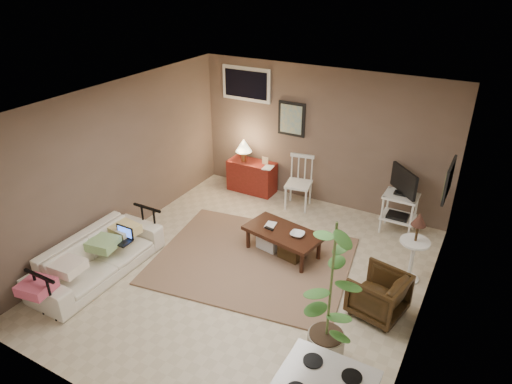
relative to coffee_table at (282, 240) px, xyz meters
The scene contains 19 objects.
floor 0.72m from the coffee_table, 107.54° to the right, with size 5.00×5.00×0.00m, color #C1B293.
art_back 2.32m from the coffee_table, 112.47° to the left, with size 0.50×0.03×0.60m, color black.
art_right 2.43m from the coffee_table, 11.22° to the left, with size 0.03×0.60×0.45m, color black.
window 3.00m from the coffee_table, 132.19° to the left, with size 0.96×0.03×0.60m, color silver.
rug 0.52m from the coffee_table, 128.73° to the right, with size 2.73×2.18×0.03m, color #84634C.
coffee_table is the anchor object (origin of this frame).
sofa 2.61m from the coffee_table, 140.41° to the right, with size 1.91×0.56×0.75m, color #F0E7CF.
sofa_pillows 2.72m from the coffee_table, 136.21° to the right, with size 0.37×1.82×0.13m, color #F7E2CC, non-canonical shape.
sofa_end_rails 2.52m from the coffee_table, 138.81° to the right, with size 0.51×1.91×0.64m, color black, non-canonical shape.
laptop 2.27m from the coffee_table, 143.88° to the right, with size 0.29×0.21×0.20m.
red_console 2.15m from the coffee_table, 131.94° to the left, with size 0.88×0.39×1.02m.
spindle_chair 1.53m from the coffee_table, 105.52° to the left, with size 0.49×0.49×0.92m.
tv_stand 2.00m from the coffee_table, 47.85° to the left, with size 0.51×0.50×1.09m.
side_table 1.85m from the coffee_table, ahead, with size 0.39×0.39×1.04m.
armchair 1.68m from the coffee_table, 19.91° to the right, with size 0.60×0.56×0.62m, color black.
potted_plant 2.16m from the coffee_table, 50.75° to the right, with size 0.44×0.44×1.78m.
bowl 0.36m from the coffee_table, ahead, with size 0.20×0.05×0.20m, color #34180E.
book_table 0.40m from the coffee_table, behind, with size 0.15×0.02×0.20m, color #34180E.
book_console 1.91m from the coffee_table, 126.91° to the left, with size 0.17×0.02×0.23m, color #34180E.
Camera 1 is at (2.60, -4.46, 3.91)m, focal length 32.00 mm.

